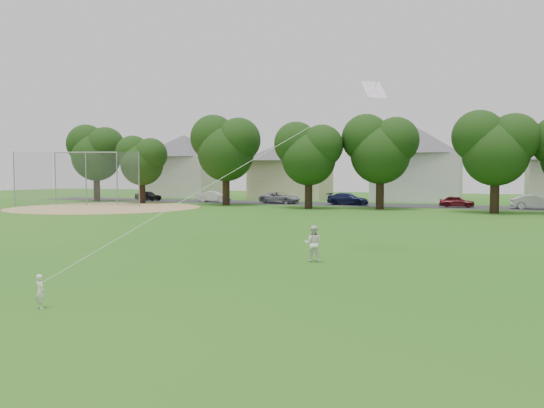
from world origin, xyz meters
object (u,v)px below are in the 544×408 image
at_px(toddler, 40,291).
at_px(kite, 251,161).
at_px(older_boy, 313,244).
at_px(baseball_backstop, 84,179).

bearing_deg(toddler, kite, -94.44).
bearing_deg(older_boy, toddler, 54.46).
bearing_deg(toddler, older_boy, -94.39).
relative_size(toddler, kite, 0.06).
bearing_deg(baseball_backstop, kite, -41.25).
xyz_separation_m(kite, baseball_backstop, (-31.12, 27.29, -0.90)).
xyz_separation_m(older_boy, baseball_backstop, (-32.34, 24.50, 2.06)).
bearing_deg(baseball_backstop, older_boy, -37.15).
relative_size(older_boy, baseball_backstop, 0.11).
bearing_deg(baseball_backstop, toddler, -49.65).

